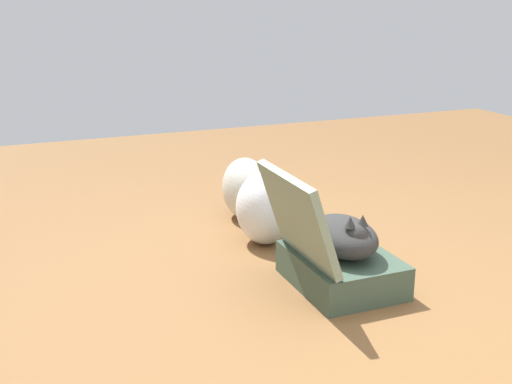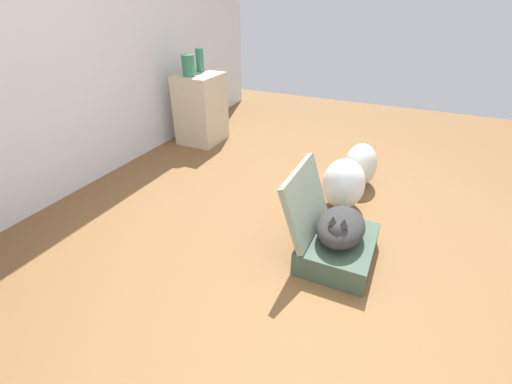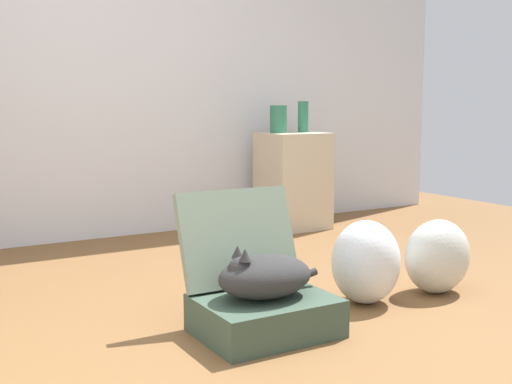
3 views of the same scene
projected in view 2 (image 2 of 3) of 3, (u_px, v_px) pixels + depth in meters
The scene contains 9 objects.
ground_plane at pixel (332, 283), 2.00m from camera, with size 7.68×7.68×0.00m, color brown.
suitcase_base at pixel (337, 248), 2.15m from camera, with size 0.53×0.42×0.15m, color #384C3D.
suitcase_lid at pixel (306, 201), 2.09m from camera, with size 0.53×0.42×0.04m, color gray.
cat at pixel (340, 227), 2.06m from camera, with size 0.48×0.28×0.22m.
plastic_bag_white at pixel (344, 184), 2.61m from camera, with size 0.33×0.31×0.39m, color silver.
plastic_bag_clear at pixel (360, 165), 2.92m from camera, with size 0.35×0.27×0.36m, color silver.
side_table at pixel (201, 109), 3.72m from camera, with size 0.46×0.41×0.71m, color beige.
vase_tall at pixel (188, 66), 3.42m from camera, with size 0.13×0.13×0.20m, color #2D7051.
vase_short at pixel (200, 60), 3.59m from camera, with size 0.08×0.08×0.23m, color #2D7051.
Camera 2 is at (-1.52, -0.22, 1.45)m, focal length 24.56 mm.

